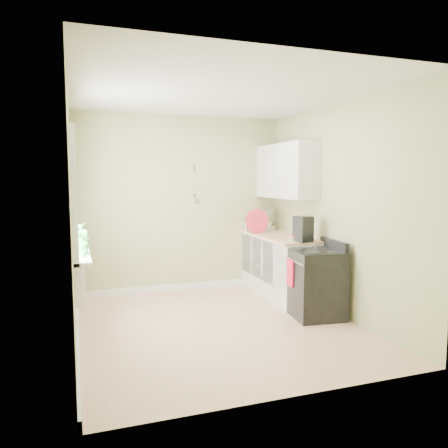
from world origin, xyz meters
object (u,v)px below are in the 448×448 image
object	(u,v)px
kettle	(247,224)
stove	(315,283)
stand_mixer	(266,220)
coffee_maker	(303,230)

from	to	relation	value
kettle	stove	bearing A→B (deg)	-82.60
stove	kettle	size ratio (longest dim) A/B	4.64
stove	stand_mixer	bearing A→B (deg)	85.76
stand_mixer	kettle	xyz separation A→B (m)	(-0.36, -0.02, -0.05)
stove	stand_mixer	xyz separation A→B (m)	(0.13, 1.77, 0.63)
stove	coffee_maker	distance (m)	0.72
stove	coffee_maker	bearing A→B (deg)	89.89
stove	kettle	world-z (taller)	kettle
stand_mixer	kettle	world-z (taller)	stand_mixer
stove	stand_mixer	size ratio (longest dim) A/B	2.65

